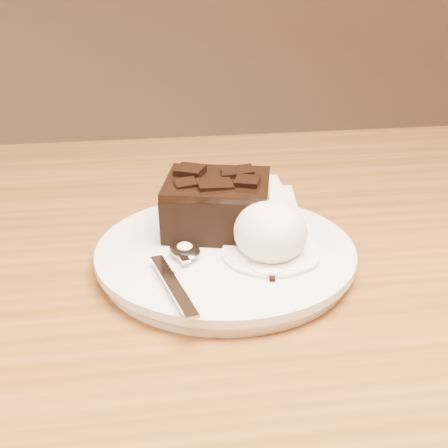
{
  "coord_description": "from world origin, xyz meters",
  "views": [
    {
      "loc": [
        -0.07,
        -0.53,
        1.04
      ],
      "look_at": [
        0.0,
        -0.01,
        0.79
      ],
      "focal_mm": 49.48,
      "sensor_mm": 36.0,
      "label": 1
    }
  ],
  "objects": [
    {
      "name": "brownie",
      "position": [
        -0.0,
        0.02,
        0.79
      ],
      "size": [
        0.12,
        0.11,
        0.05
      ],
      "primitive_type": "cube",
      "rotation": [
        0.0,
        0.0,
        -0.23
      ],
      "color": "black",
      "rests_on": "plate"
    },
    {
      "name": "melt_puddle",
      "position": [
        0.04,
        -0.04,
        0.77
      ],
      "size": [
        0.09,
        0.09,
        0.0
      ],
      "primitive_type": "cylinder",
      "color": "white",
      "rests_on": "plate"
    },
    {
      "name": "spoon",
      "position": [
        -0.04,
        -0.03,
        0.77
      ],
      "size": [
        0.06,
        0.16,
        0.01
      ],
      "primitive_type": null,
      "rotation": [
        0.0,
        0.0,
        0.23
      ],
      "color": "silver",
      "rests_on": "plate"
    },
    {
      "name": "napkin",
      "position": [
        0.04,
        0.15,
        0.75
      ],
      "size": [
        0.13,
        0.13,
        0.01
      ],
      "primitive_type": "cube",
      "rotation": [
        0.0,
        0.0,
        -0.02
      ],
      "color": "white",
      "rests_on": "dining_table"
    },
    {
      "name": "crumb_b",
      "position": [
        -0.05,
        -0.06,
        0.77
      ],
      "size": [
        0.01,
        0.01,
        0.0
      ],
      "primitive_type": "cube",
      "rotation": [
        0.0,
        0.0,
        0.03
      ],
      "color": "black",
      "rests_on": "plate"
    },
    {
      "name": "crumb_a",
      "position": [
        0.03,
        -0.08,
        0.77
      ],
      "size": [
        0.01,
        0.01,
        0.0
      ],
      "primitive_type": "cube",
      "rotation": [
        0.0,
        0.0,
        1.35
      ],
      "color": "black",
      "rests_on": "plate"
    },
    {
      "name": "ice_cream_scoop",
      "position": [
        0.04,
        -0.04,
        0.79
      ],
      "size": [
        0.07,
        0.07,
        0.06
      ],
      "primitive_type": "ellipsoid",
      "color": "silver",
      "rests_on": "plate"
    },
    {
      "name": "plate",
      "position": [
        0.0,
        -0.02,
        0.76
      ],
      "size": [
        0.25,
        0.25,
        0.02
      ],
      "primitive_type": "cylinder",
      "color": "white",
      "rests_on": "dining_table"
    },
    {
      "name": "crumb_c",
      "position": [
        0.06,
        -0.07,
        0.77
      ],
      "size": [
        0.01,
        0.01,
        0.0
      ],
      "primitive_type": "cube",
      "rotation": [
        0.0,
        0.0,
        1.12
      ],
      "color": "black",
      "rests_on": "plate"
    }
  ]
}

